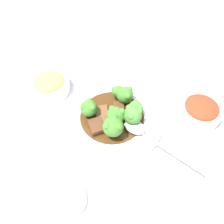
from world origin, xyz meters
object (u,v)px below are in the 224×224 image
at_px(side_bowl_appetizer, 50,84).
at_px(broccoli_floret_2, 117,91).
at_px(broccoli_floret_1, 115,115).
at_px(main_plate, 112,117).
at_px(side_bowl_kimchi, 200,110).
at_px(beef_strip_0, 96,126).
at_px(sauce_dish, 69,200).
at_px(broccoli_floret_5, 126,95).
at_px(broccoli_floret_6, 136,108).
at_px(beef_strip_2, 102,115).
at_px(broccoli_floret_0, 113,126).
at_px(serving_spoon, 140,132).
at_px(beef_strip_1, 119,111).
at_px(broccoli_floret_4, 133,115).
at_px(broccoli_floret_3, 89,108).

bearing_deg(side_bowl_appetizer, broccoli_floret_2, 22.95).
height_order(broccoli_floret_1, broccoli_floret_2, broccoli_floret_1).
height_order(main_plate, side_bowl_kimchi, side_bowl_kimchi).
bearing_deg(beef_strip_0, sauce_dish, -71.33).
relative_size(broccoli_floret_1, broccoli_floret_5, 1.01).
bearing_deg(broccoli_floret_6, beef_strip_2, -139.68).
height_order(broccoli_floret_0, serving_spoon, broccoli_floret_0).
xyz_separation_m(beef_strip_1, broccoli_floret_1, (0.01, -0.03, 0.02)).
relative_size(beef_strip_1, side_bowl_appetizer, 0.57).
bearing_deg(broccoli_floret_5, broccoli_floret_1, -77.89).
bearing_deg(beef_strip_0, beef_strip_1, 74.76).
bearing_deg(broccoli_floret_6, broccoli_floret_5, 155.59).
distance_m(broccoli_floret_4, side_bowl_appetizer, 0.28).
height_order(broccoli_floret_2, broccoli_floret_6, broccoli_floret_6).
relative_size(main_plate, broccoli_floret_4, 5.30).
height_order(main_plate, broccoli_floret_5, broccoli_floret_5).
xyz_separation_m(broccoli_floret_0, sauce_dish, (0.01, -0.19, -0.05)).
relative_size(beef_strip_2, side_bowl_kimchi, 0.58).
bearing_deg(side_bowl_kimchi, beef_strip_2, -141.74).
height_order(beef_strip_0, side_bowl_kimchi, side_bowl_kimchi).
relative_size(beef_strip_2, broccoli_floret_4, 1.26).
bearing_deg(sauce_dish, main_plate, 101.97).
relative_size(main_plate, broccoli_floret_1, 5.60).
relative_size(beef_strip_2, broccoli_floret_6, 1.54).
height_order(broccoli_floret_3, broccoli_floret_4, broccoli_floret_4).
relative_size(broccoli_floret_2, broccoli_floret_4, 0.73).
bearing_deg(serving_spoon, broccoli_floret_0, -143.68).
xyz_separation_m(main_plate, broccoli_floret_0, (0.04, -0.05, 0.05)).
relative_size(beef_strip_0, broccoli_floret_4, 1.04).
relative_size(broccoli_floret_5, side_bowl_appetizer, 0.43).
bearing_deg(beef_strip_2, broccoli_floret_5, 72.92).
bearing_deg(beef_strip_2, broccoli_floret_4, 21.91).
relative_size(broccoli_floret_2, sauce_dish, 0.50).
height_order(main_plate, sauce_dish, main_plate).
height_order(beef_strip_2, serving_spoon, serving_spoon).
height_order(beef_strip_2, broccoli_floret_0, broccoli_floret_0).
height_order(main_plate, beef_strip_1, beef_strip_1).
bearing_deg(broccoli_floret_5, broccoli_floret_2, 179.25).
bearing_deg(broccoli_floret_2, beef_strip_0, -82.59).
height_order(broccoli_floret_2, broccoli_floret_4, broccoli_floret_4).
height_order(side_bowl_kimchi, side_bowl_appetizer, same).
height_order(main_plate, broccoli_floret_4, broccoli_floret_4).
relative_size(beef_strip_1, broccoli_floret_1, 1.30).
distance_m(broccoli_floret_3, side_bowl_kimchi, 0.31).
height_order(broccoli_floret_3, sauce_dish, broccoli_floret_3).
xyz_separation_m(serving_spoon, side_bowl_kimchi, (0.10, 0.16, -0.00)).
height_order(broccoli_floret_6, side_bowl_appetizer, broccoli_floret_6).
xyz_separation_m(beef_strip_2, broccoli_floret_6, (0.07, 0.06, 0.02)).
bearing_deg(broccoli_floret_3, serving_spoon, 10.89).
bearing_deg(broccoli_floret_2, broccoli_floret_0, -60.39).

